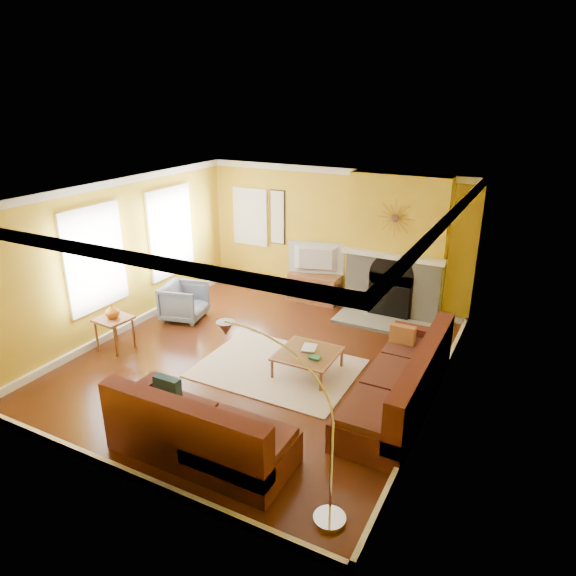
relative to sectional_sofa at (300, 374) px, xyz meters
The scene contains 27 objects.
floor 1.41m from the sectional_sofa, 146.68° to the left, with size 5.50×6.00×0.02m, color #592812.
ceiling 2.62m from the sectional_sofa, 146.68° to the left, with size 5.50×6.00×0.02m, color white.
wall_back 4.00m from the sectional_sofa, 106.55° to the left, with size 5.50×0.02×2.70m, color gold.
wall_front 2.69m from the sectional_sofa, 115.99° to the right, with size 5.50×0.02×2.70m, color gold.
wall_left 4.04m from the sectional_sofa, 169.31° to the left, with size 0.02×6.00×2.70m, color gold.
wall_right 2.02m from the sectional_sofa, 23.90° to the left, with size 0.02×6.00×2.70m, color gold.
baseboard 1.39m from the sectional_sofa, 146.68° to the left, with size 5.50×6.00×0.12m, color white, non-canonical shape.
crown_molding 2.56m from the sectional_sofa, 146.68° to the left, with size 5.50×6.00×0.12m, color white, non-canonical shape.
window_left_near 4.46m from the sectional_sofa, 152.08° to the left, with size 0.06×1.22×1.72m, color white.
window_left_far 3.97m from the sectional_sofa, behind, with size 0.06×1.22×1.72m, color white.
window_back 4.89m from the sectional_sofa, 129.21° to the left, with size 0.82×0.06×1.22m, color white.
wall_art 4.54m from the sectional_sofa, 122.54° to the left, with size 0.34×0.04×1.14m, color white.
fireplace 3.65m from the sectional_sofa, 86.13° to the left, with size 1.80×0.40×2.70m, color #9E9C96, non-canonical shape.
mantel 3.39m from the sectional_sofa, 85.85° to the left, with size 1.92×0.22×0.08m, color white.
hearth 3.02m from the sectional_sofa, 85.42° to the left, with size 1.80×0.70×0.06m, color #9E9C96.
sunburst 3.63m from the sectional_sofa, 85.86° to the left, with size 0.70×0.04×0.70m, color olive, non-canonical shape.
rug 1.08m from the sectional_sofa, 137.57° to the left, with size 2.40×1.80×0.02m, color beige.
sectional_sofa is the anchor object (origin of this frame).
coffee_table 0.86m from the sectional_sofa, 108.29° to the left, with size 0.89×0.89×0.35m, color white, non-canonical shape.
media_console 3.75m from the sectional_sofa, 111.65° to the left, with size 1.03×0.47×0.57m, color brown.
tv 3.77m from the sectional_sofa, 111.65° to the left, with size 1.14×0.15×0.65m, color black.
subwoofer 3.70m from the sectional_sofa, 107.96° to the left, with size 0.28×0.28×0.28m, color white.
armchair 3.53m from the sectional_sofa, 154.49° to the left, with size 0.74×0.76×0.69m, color slate.
side_table 3.44m from the sectional_sofa, behind, with size 0.52×0.52×0.57m, color brown, non-canonical shape.
vase 3.45m from the sectional_sofa, behind, with size 0.24×0.24×0.25m, color #C86F17.
book 0.95m from the sectional_sofa, 114.27° to the left, with size 0.21×0.29×0.03m, color white.
arc_lamp 1.97m from the sectional_sofa, 69.29° to the right, with size 1.26×0.36×1.96m, color silver, non-canonical shape.
Camera 1 is at (3.78, -6.23, 4.04)m, focal length 32.00 mm.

